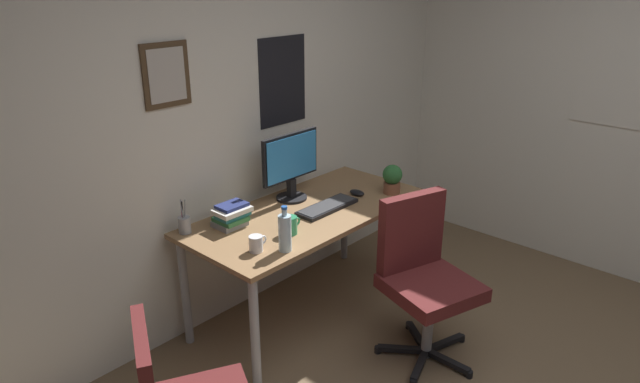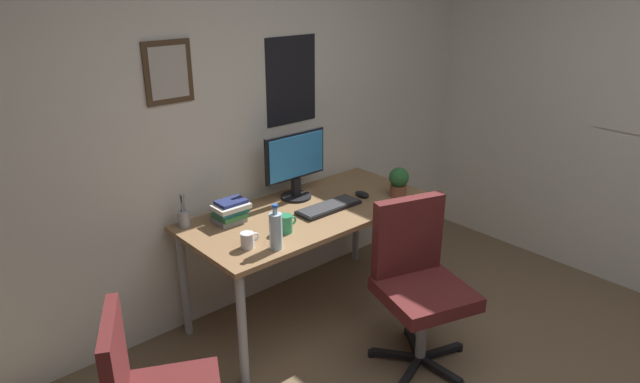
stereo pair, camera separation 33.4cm
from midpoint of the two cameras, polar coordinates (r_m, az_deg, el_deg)
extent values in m
cube|color=silver|center=(3.47, -12.30, 7.62)|extent=(4.40, 0.08, 2.60)
cube|color=#4C3823|center=(3.16, -18.39, 11.13)|extent=(0.28, 0.02, 0.34)
cube|color=beige|center=(3.15, -18.28, 11.11)|extent=(0.22, 0.00, 0.28)
cube|color=black|center=(3.67, -6.46, 11.03)|extent=(0.40, 0.01, 0.56)
cube|color=#936D47|center=(3.47, -3.98, -2.18)|extent=(1.58, 0.74, 0.03)
cylinder|color=#9EA0A5|center=(3.04, -9.86, -14.18)|extent=(0.05, 0.05, 0.70)
cylinder|color=#9EA0A5|center=(3.95, 6.97, -5.06)|extent=(0.05, 0.05, 0.70)
cylinder|color=#9EA0A5|center=(3.47, -16.28, -9.82)|extent=(0.05, 0.05, 0.70)
cylinder|color=#9EA0A5|center=(4.29, 0.30, -2.63)|extent=(0.05, 0.05, 0.70)
cube|color=#591E1E|center=(3.20, 8.27, -9.71)|extent=(0.58, 0.58, 0.08)
cube|color=#591E1E|center=(3.21, 6.33, -4.09)|extent=(0.42, 0.19, 0.45)
cylinder|color=#9EA0A5|center=(3.33, 8.03, -13.40)|extent=(0.08, 0.08, 0.42)
cube|color=black|center=(3.51, 9.76, -15.02)|extent=(0.28, 0.12, 0.03)
cylinder|color=black|center=(3.59, 11.53, -14.46)|extent=(0.05, 0.05, 0.04)
cube|color=black|center=(3.54, 7.10, -14.47)|extent=(0.20, 0.25, 0.03)
cylinder|color=black|center=(3.65, 6.37, -13.42)|extent=(0.05, 0.05, 0.04)
cube|color=black|center=(3.43, 5.45, -15.72)|extent=(0.20, 0.25, 0.03)
cylinder|color=black|center=(3.44, 3.02, -15.82)|extent=(0.05, 0.05, 0.04)
cube|color=black|center=(3.33, 7.16, -17.16)|extent=(0.28, 0.13, 0.03)
cylinder|color=black|center=(3.23, 6.37, -18.82)|extent=(0.05, 0.05, 0.04)
cube|color=black|center=(3.38, 9.92, -16.68)|extent=(0.04, 0.28, 0.03)
cylinder|color=black|center=(3.33, 12.03, -17.77)|extent=(0.05, 0.05, 0.04)
cube|color=#591E1E|center=(2.37, -21.32, -17.30)|extent=(0.23, 0.38, 0.40)
cylinder|color=black|center=(3.65, -5.53, -0.67)|extent=(0.20, 0.20, 0.01)
cube|color=black|center=(3.62, -5.56, 0.32)|extent=(0.05, 0.04, 0.12)
cube|color=black|center=(3.55, -5.74, 3.50)|extent=(0.46, 0.02, 0.30)
cube|color=#338CD8|center=(3.54, -5.53, 3.43)|extent=(0.43, 0.00, 0.27)
cube|color=black|center=(3.48, -2.02, -1.64)|extent=(0.43, 0.15, 0.02)
cube|color=#38383A|center=(3.47, -2.02, -1.44)|extent=(0.41, 0.13, 0.00)
ellipsoid|color=black|center=(3.68, 1.19, -0.17)|extent=(0.06, 0.11, 0.04)
cylinder|color=silver|center=(2.95, -6.84, -4.30)|extent=(0.07, 0.07, 0.20)
cylinder|color=silver|center=(2.90, -6.94, -2.16)|extent=(0.03, 0.03, 0.04)
cylinder|color=#2659B2|center=(2.89, -6.96, -1.71)|extent=(0.03, 0.03, 0.01)
cylinder|color=white|center=(2.99, -9.74, -5.32)|extent=(0.07, 0.07, 0.09)
torus|color=white|center=(3.01, -9.02, -4.95)|extent=(0.05, 0.01, 0.05)
cylinder|color=#2D8C59|center=(3.15, -6.09, -3.49)|extent=(0.08, 0.08, 0.10)
torus|color=#2D8C59|center=(3.18, -5.40, -3.12)|extent=(0.05, 0.01, 0.05)
cylinder|color=brown|center=(3.72, 4.77, 0.34)|extent=(0.11, 0.11, 0.07)
sphere|color=#2D6B33|center=(3.69, 4.81, 1.68)|extent=(0.13, 0.13, 0.13)
ellipsoid|color=#287A38|center=(3.68, 4.21, 1.97)|extent=(0.07, 0.08, 0.02)
ellipsoid|color=#287A38|center=(3.73, 4.79, 1.86)|extent=(0.07, 0.08, 0.02)
ellipsoid|color=#287A38|center=(3.65, 4.95, 1.78)|extent=(0.08, 0.07, 0.02)
cylinder|color=#9EA0A5|center=(3.28, -16.45, -3.34)|extent=(0.07, 0.07, 0.09)
cylinder|color=#263FBF|center=(3.26, -16.72, -2.05)|extent=(0.01, 0.01, 0.13)
cylinder|color=red|center=(3.25, -16.71, -2.09)|extent=(0.01, 0.01, 0.13)
cylinder|color=black|center=(3.25, -16.67, -2.11)|extent=(0.01, 0.01, 0.13)
cylinder|color=#9EA0A5|center=(3.25, -16.46, -1.96)|extent=(0.01, 0.03, 0.14)
cylinder|color=#9EA0A5|center=(3.25, -16.69, -2.05)|extent=(0.01, 0.02, 0.14)
cube|color=gray|center=(3.31, -12.02, -3.23)|extent=(0.17, 0.15, 0.03)
cube|color=#33723F|center=(3.30, -11.93, -2.79)|extent=(0.16, 0.16, 0.03)
cube|color=#26727A|center=(3.29, -11.76, -2.37)|extent=(0.19, 0.12, 0.03)
cube|color=silver|center=(3.28, -11.81, -1.94)|extent=(0.20, 0.14, 0.03)
cube|color=navy|center=(3.28, -11.82, -1.46)|extent=(0.17, 0.12, 0.02)
camera|label=1|loc=(0.17, -92.86, -1.13)|focal=31.54mm
camera|label=2|loc=(0.17, 87.14, 1.13)|focal=31.54mm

